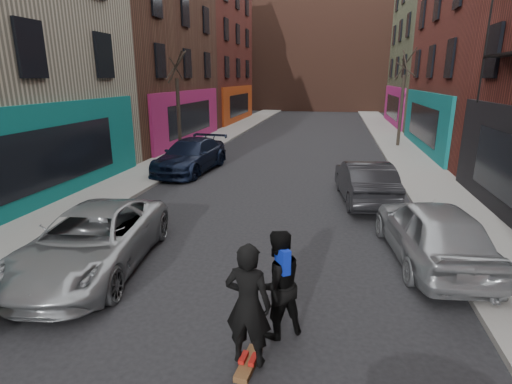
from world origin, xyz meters
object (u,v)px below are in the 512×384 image
at_px(tree_left_far, 178,96).
at_px(parked_left_far, 92,240).
at_px(parked_right_far, 432,231).
at_px(pedestrian, 277,284).
at_px(skateboarder, 248,305).
at_px(skateboard, 248,363).
at_px(tree_right_far, 403,91).
at_px(parked_right_end, 365,181).
at_px(parked_left_end, 191,156).

bearing_deg(tree_left_far, parked_left_far, -77.11).
distance_m(parked_right_far, pedestrian, 4.82).
height_order(parked_right_far, skateboarder, skateboarder).
bearing_deg(skateboard, tree_right_far, 82.79).
relative_size(tree_left_far, parked_right_far, 1.41).
height_order(parked_left_far, parked_right_end, parked_right_end).
height_order(parked_right_end, pedestrian, pedestrian).
xyz_separation_m(parked_right_far, skateboarder, (-3.54, -4.48, 0.30)).
xyz_separation_m(parked_left_far, pedestrian, (4.56, -1.64, 0.26)).
bearing_deg(parked_right_end, skateboarder, 68.75).
bearing_deg(parked_right_far, parked_right_end, -82.32).
relative_size(tree_right_far, parked_right_end, 1.50).
relative_size(parked_left_end, parked_right_end, 1.16).
bearing_deg(pedestrian, parked_left_far, -56.47).
height_order(tree_right_far, parked_right_end, tree_right_far).
distance_m(skateboard, skateboarder, 1.03).
relative_size(tree_left_far, pedestrian, 3.37).
bearing_deg(parked_left_end, skateboarder, -61.13).
distance_m(parked_right_end, pedestrian, 8.59).
xyz_separation_m(tree_left_far, parked_left_far, (3.00, -13.11, -2.67)).
height_order(tree_right_far, parked_left_end, tree_right_far).
bearing_deg(tree_left_far, skateboard, -65.15).
bearing_deg(skateboard, parked_right_end, 82.33).
xyz_separation_m(parked_right_far, skateboard, (-3.54, -4.48, -0.74)).
distance_m(parked_left_end, skateboard, 13.78).
bearing_deg(parked_left_far, parked_right_far, 6.50).
relative_size(tree_right_far, parked_left_end, 1.30).
xyz_separation_m(parked_left_end, pedestrian, (5.83, -11.68, 0.21)).
relative_size(tree_left_far, parked_left_far, 1.27).
relative_size(parked_right_far, skateboarder, 2.35).
height_order(skateboarder, pedestrian, skateboarder).
relative_size(parked_right_far, pedestrian, 2.39).
relative_size(parked_left_end, skateboarder, 2.66).
xyz_separation_m(tree_right_far, parked_right_end, (-2.86, -12.40, -2.78)).
height_order(parked_right_far, skateboard, parked_right_far).
height_order(tree_left_far, skateboarder, tree_left_far).
height_order(tree_left_far, parked_left_far, tree_left_far).
xyz_separation_m(tree_left_far, skateboard, (7.26, -15.66, -3.33)).
distance_m(parked_right_far, skateboard, 5.76).
bearing_deg(skateboarder, tree_left_far, -58.99).
bearing_deg(parked_left_far, pedestrian, -27.18).
xyz_separation_m(tree_left_far, skateboarder, (7.26, -15.66, -2.30)).
bearing_deg(tree_right_far, tree_left_far, -154.18).
height_order(tree_right_far, parked_right_far, tree_right_far).
distance_m(skateboarder, pedestrian, 0.97).
bearing_deg(parked_left_end, parked_right_end, -17.93).
bearing_deg(tree_left_far, parked_left_end, -60.57).
relative_size(parked_left_far, parked_left_end, 0.98).
height_order(tree_right_far, parked_left_far, tree_right_far).
bearing_deg(parked_right_far, tree_left_far, -53.12).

